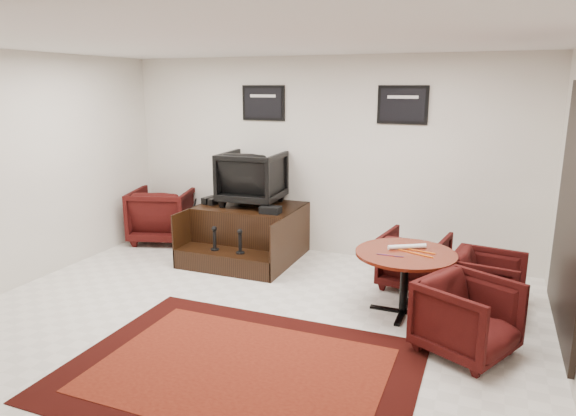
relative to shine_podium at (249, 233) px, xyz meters
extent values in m
plane|color=white|center=(0.89, -1.90, -0.34)|extent=(6.00, 6.00, 0.00)
cube|color=silver|center=(0.89, 0.60, 1.06)|extent=(6.00, 0.02, 2.80)
cube|color=silver|center=(0.89, -4.40, 1.06)|extent=(6.00, 0.02, 2.80)
cube|color=silver|center=(-2.11, -1.90, 1.06)|extent=(0.02, 5.00, 2.80)
cube|color=white|center=(0.89, -1.90, 2.46)|extent=(6.00, 5.00, 0.02)
cube|color=black|center=(3.86, -1.20, 0.96)|extent=(0.05, 1.90, 2.30)
cube|color=black|center=(3.85, -1.20, 0.96)|extent=(0.02, 1.72, 2.12)
cube|color=black|center=(3.86, -1.20, 0.96)|extent=(0.03, 0.05, 2.12)
cube|color=black|center=(-0.01, 0.58, 1.81)|extent=(0.66, 0.03, 0.50)
cube|color=black|center=(-0.01, 0.56, 1.81)|extent=(0.58, 0.01, 0.42)
cube|color=silver|center=(-0.01, 0.56, 1.91)|extent=(0.40, 0.00, 0.04)
cube|color=black|center=(1.99, 0.58, 1.81)|extent=(0.66, 0.03, 0.50)
cube|color=black|center=(1.99, 0.56, 1.81)|extent=(0.58, 0.01, 0.42)
cube|color=silver|center=(1.99, 0.56, 1.91)|extent=(0.40, 0.00, 0.04)
cube|color=black|center=(1.27, -2.78, -0.34)|extent=(2.96, 2.22, 0.01)
cube|color=#51130B|center=(1.27, -2.78, -0.33)|extent=(2.43, 1.69, 0.01)
cube|color=black|center=(0.00, 0.10, 0.03)|extent=(1.42, 1.05, 0.74)
cube|color=black|center=(0.00, -0.64, -0.21)|extent=(1.42, 0.42, 0.26)
cube|color=black|center=(-0.71, -0.11, 0.03)|extent=(0.02, 1.47, 0.74)
cube|color=black|center=(0.71, -0.11, 0.03)|extent=(0.02, 1.47, 0.74)
cylinder|color=black|center=(-0.19, -0.64, -0.07)|extent=(0.11, 0.11, 0.02)
cylinder|color=black|center=(-0.19, -0.64, 0.06)|extent=(0.04, 0.04, 0.24)
sphere|color=black|center=(-0.19, -0.64, 0.22)|extent=(0.07, 0.07, 0.07)
cylinder|color=black|center=(0.19, -0.64, -0.07)|extent=(0.11, 0.11, 0.02)
cylinder|color=black|center=(0.19, -0.64, 0.06)|extent=(0.04, 0.04, 0.24)
sphere|color=black|center=(0.19, -0.64, 0.22)|extent=(0.07, 0.07, 0.07)
imported|color=black|center=(0.00, 0.15, 0.82)|extent=(0.85, 0.80, 0.84)
cube|color=black|center=(-0.62, -0.02, 0.44)|extent=(0.14, 0.26, 0.09)
cube|color=black|center=(-0.50, -0.04, 0.44)|extent=(0.14, 0.26, 0.09)
cube|color=black|center=(0.45, -0.25, 0.44)|extent=(0.28, 0.20, 0.09)
imported|color=black|center=(-1.59, 0.19, 0.12)|extent=(1.10, 1.06, 0.92)
cylinder|color=#4A0F0A|center=(2.38, -1.09, 0.33)|extent=(1.05, 1.05, 0.03)
cylinder|color=black|center=(2.38, -1.09, 0.01)|extent=(0.08, 0.08, 0.62)
cube|color=black|center=(2.38, -1.09, -0.33)|extent=(0.71, 0.06, 0.03)
cube|color=black|center=(2.38, -1.09, -0.33)|extent=(0.06, 0.71, 0.03)
imported|color=black|center=(2.36, -0.29, 0.03)|extent=(0.82, 0.78, 0.75)
imported|color=black|center=(3.20, -0.76, 0.03)|extent=(0.77, 0.80, 0.73)
imported|color=black|center=(3.05, -1.74, 0.05)|extent=(0.97, 0.99, 0.77)
cylinder|color=white|center=(2.37, -0.98, 0.37)|extent=(0.39, 0.25, 0.05)
cylinder|color=#E75F0C|center=(2.46, -1.10, 0.36)|extent=(0.42, 0.17, 0.01)
cylinder|color=#E75F0C|center=(2.46, -1.00, 0.36)|extent=(0.44, 0.11, 0.01)
cylinder|color=#4C1933|center=(2.16, -1.27, 0.35)|extent=(0.10, 0.02, 0.01)
cylinder|color=#4C1933|center=(2.22, -1.27, 0.35)|extent=(0.10, 0.02, 0.01)
cylinder|color=#4C1933|center=(2.28, -1.27, 0.35)|extent=(0.10, 0.02, 0.01)
cylinder|color=#4C1933|center=(2.34, -1.27, 0.35)|extent=(0.10, 0.02, 0.01)
camera|label=1|loc=(3.13, -6.32, 2.06)|focal=32.00mm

